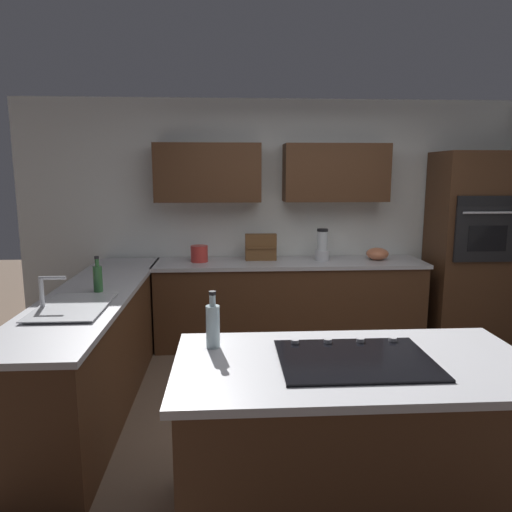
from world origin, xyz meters
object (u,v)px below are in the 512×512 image
cooktop (355,359)px  spice_rack (261,247)px  wall_oven (470,248)px  oil_bottle (213,325)px  mixing_bowl (377,254)px  kettle (199,254)px  blender (322,247)px  dish_soap_bottle (98,278)px  sink_unit (71,306)px

cooktop → spice_rack: (0.28, -2.78, 0.13)m
spice_rack → wall_oven: bearing=177.9°
oil_bottle → mixing_bowl: bearing=-123.9°
kettle → oil_bottle: 2.51m
wall_oven → oil_bottle: wall_oven is taller
oil_bottle → kettle: bearing=-85.0°
blender → mixing_bowl: blender is taller
blender → dish_soap_bottle: 2.37m
blender → spice_rack: (0.65, -0.05, -0.00)m
mixing_bowl → dish_soap_bottle: bearing=25.2°
wall_oven → cooktop: 3.34m
oil_bottle → spice_rack: bearing=-99.6°
wall_oven → cooktop: size_ratio=2.68×
wall_oven → blender: 1.60m
sink_unit → kettle: size_ratio=3.91×
blender → kettle: size_ratio=1.89×
cooktop → kettle: bearing=-71.2°
spice_rack → kettle: bearing=4.3°
spice_rack → kettle: size_ratio=1.85×
sink_unit → cooktop: 1.99m
wall_oven → spice_rack: bearing=-2.1°
mixing_bowl → dish_soap_bottle: 2.90m
spice_rack → oil_bottle: size_ratio=1.07×
wall_oven → oil_bottle: bearing=42.6°
cooktop → spice_rack: bearing=-84.2°
mixing_bowl → dish_soap_bottle: size_ratio=0.83×
cooktop → dish_soap_bottle: dish_soap_bottle is taller
kettle → oil_bottle: bearing=95.0°
cooktop → kettle: (0.93, -2.73, 0.08)m
dish_soap_bottle → oil_bottle: (-0.94, 1.27, 0.01)m
blender → mixing_bowl: size_ratio=1.44×
kettle → dish_soap_bottle: bearing=59.8°
sink_unit → oil_bottle: (-1.00, 0.79, 0.11)m
dish_soap_bottle → mixing_bowl: bearing=-154.8°
sink_unit → dish_soap_bottle: bearing=-97.0°
mixing_bowl → oil_bottle: size_ratio=0.76×
blender → dish_soap_bottle: bearing=31.5°
spice_rack → sink_unit: bearing=51.0°
sink_unit → spice_rack: 2.27m
mixing_bowl → spice_rack: (1.25, -0.05, 0.08)m
blender → dish_soap_bottle: blender is taller
oil_bottle → cooktop: bearing=162.4°
kettle → cooktop: bearing=108.8°
cooktop → blender: blender is taller
spice_rack → oil_bottle: bearing=80.4°
sink_unit → blender: size_ratio=2.07×
spice_rack → dish_soap_bottle: dish_soap_bottle is taller
kettle → dish_soap_bottle: 1.43m
mixing_bowl → kettle: (1.90, 0.00, 0.02)m
wall_oven → dish_soap_bottle: size_ratio=7.21×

